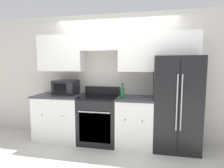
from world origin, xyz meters
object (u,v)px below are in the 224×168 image
refrigerator (175,103)px  bottle (122,92)px  microwave (66,87)px  oven_range (99,119)px

refrigerator → bottle: (-0.96, -0.20, 0.19)m
microwave → bottle: (1.24, -0.23, -0.04)m
oven_range → bottle: size_ratio=3.90×
oven_range → refrigerator: bearing=2.5°
refrigerator → bottle: 1.00m
microwave → bottle: microwave is taller
oven_range → refrigerator: size_ratio=0.64×
refrigerator → bottle: refrigerator is taller
bottle → microwave: bearing=169.5°
oven_range → microwave: microwave is taller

